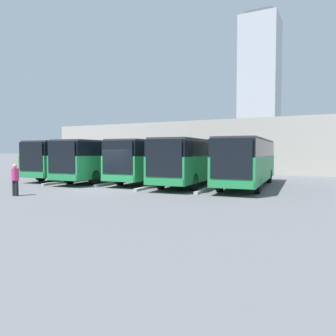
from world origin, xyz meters
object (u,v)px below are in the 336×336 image
bus_3 (108,159)px  pedestrian (15,179)px  bus_1 (194,160)px  bus_2 (154,159)px  bus_4 (79,158)px  bus_0 (248,160)px

bus_3 → pedestrian: bearing=92.8°
bus_1 → bus_2: 3.83m
bus_1 → bus_4: size_ratio=1.00×
bus_0 → pedestrian: bearing=40.8°
bus_4 → pedestrian: bus_4 is taller
bus_0 → bus_4: size_ratio=1.00×
bus_1 → bus_3: 7.49m
bus_1 → bus_3: bearing=-3.2°
bus_0 → bus_3: (11.23, 0.64, 0.00)m
bus_3 → bus_4: 3.81m
bus_2 → pedestrian: size_ratio=6.54×
bus_2 → bus_3: 3.88m
bus_0 → bus_2: bearing=-8.1°
bus_3 → bus_2: bearing=-169.5°
bus_2 → bus_4: same height
bus_4 → pedestrian: (-5.06, 10.28, -0.86)m
bus_2 → bus_3: same height
bus_1 → bus_4: bearing=-7.3°
bus_2 → bus_0: bearing=171.9°
bus_1 → pedestrian: size_ratio=6.54×
bus_2 → pedestrian: bearing=72.1°
bus_0 → pedestrian: size_ratio=6.54×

